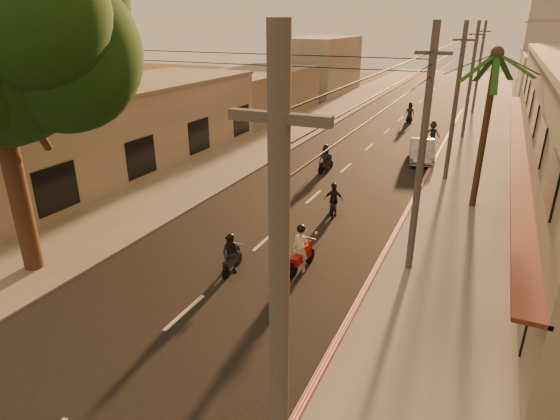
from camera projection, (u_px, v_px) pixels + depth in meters
The scene contains 17 objects.
ground at pixel (145, 348), 13.79m from camera, with size 160.00×160.00×0.00m, color #383023.
road at pixel (346, 168), 30.64m from camera, with size 10.00×140.00×0.02m, color black.
sidewalk_right at pixel (468, 182), 27.73m from camera, with size 5.00×140.00×0.12m, color slate.
sidewalk_left at pixel (245, 154), 33.51m from camera, with size 5.00×140.00×0.12m, color slate.
curb_stripe at pixel (412, 203), 24.43m from camera, with size 0.20×60.00×0.20m, color red.
left_building at pixel (111, 128), 29.99m from camera, with size 8.20×24.20×5.20m.
palm_tree at pixel (496, 63), 21.50m from camera, with size 5.00×5.00×8.20m.
utility_poles at pixel (460, 68), 25.80m from camera, with size 1.20×48.26×9.00m.
filler_left_near at pixel (254, 93), 47.01m from camera, with size 8.00×14.00×4.40m, color #AAA399.
filler_left_far at pixel (317, 65), 61.69m from camera, with size 8.00×14.00×7.00m, color #AAA399.
scooter_red at pixel (301, 251), 17.76m from camera, with size 0.83×1.97×1.95m.
scooter_mid_a at pixel (231, 255), 17.68m from camera, with size 0.87×1.67×1.64m.
scooter_mid_b at pixel (333, 200), 22.99m from camera, with size 1.13×1.66×1.67m.
scooter_far_a at pixel (326, 159), 29.63m from camera, with size 0.99×1.81×1.78m.
scooter_far_b at pixel (432, 134), 36.12m from camera, with size 1.19×1.89×1.86m.
parked_car at pixel (422, 151), 31.87m from camera, with size 2.32×4.60×1.45m, color #A0A4A8.
scooter_far_c at pixel (410, 113), 44.11m from camera, with size 0.92×1.92×1.89m.
Camera 1 is at (8.30, -8.57, 8.97)m, focal length 30.00 mm.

